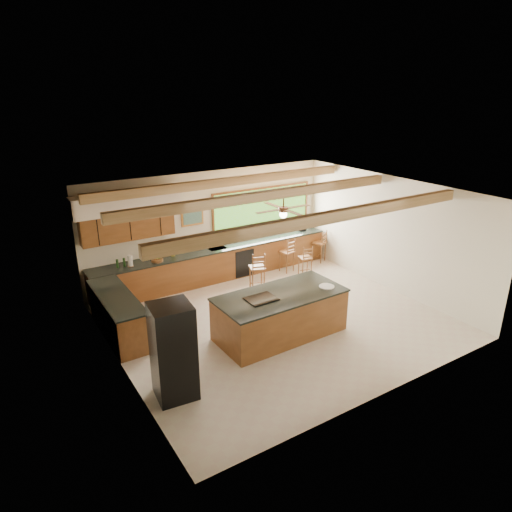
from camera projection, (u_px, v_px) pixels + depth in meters
ground at (276, 320)px, 10.62m from camera, size 7.20×7.20×0.00m
room_shell at (255, 223)px, 10.28m from camera, size 7.27×6.54×3.02m
counter_run at (197, 274)px, 12.04m from camera, size 7.12×3.10×1.23m
island at (280, 314)px, 9.86m from camera, size 2.83×1.37×1.00m
refrigerator at (173, 352)px, 7.76m from camera, size 0.75×0.73×1.75m
bar_stool_a at (258, 269)px, 11.89m from camera, size 0.50×0.50×1.10m
bar_stool_b at (306, 259)px, 12.84m from camera, size 0.41×0.41×0.95m
bar_stool_c at (288, 253)px, 13.20m from camera, size 0.42×0.42×1.00m
bar_stool_d at (320, 243)px, 13.96m from camera, size 0.48×0.48×1.01m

